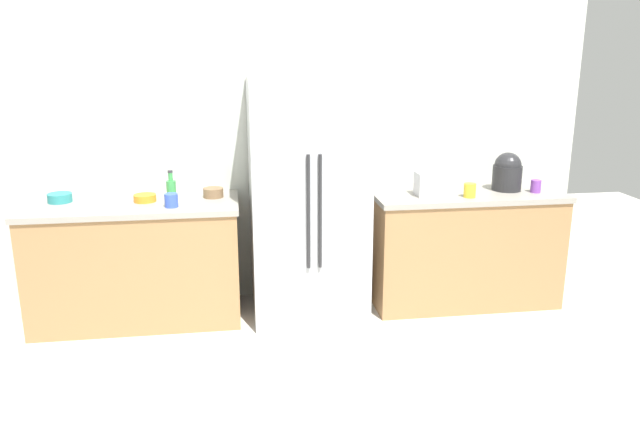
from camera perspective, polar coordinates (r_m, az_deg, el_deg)
kitchen_back_panel at (r=4.81m, az=-3.19°, el=8.03°), size 4.77×0.10×2.74m
counter_left at (r=4.69m, az=-16.66°, el=-4.39°), size 1.50×0.67×0.89m
counter_right at (r=4.96m, az=13.10°, el=-3.07°), size 1.46×0.67×0.89m
refrigerator at (r=4.49m, az=-1.17°, el=1.23°), size 0.83×0.74×1.76m
toaster at (r=4.64m, az=10.42°, el=2.64°), size 0.24×0.16×0.17m
rice_cooker at (r=4.94m, az=17.05°, el=3.61°), size 0.22×0.22×0.29m
bottle_a at (r=4.56m, az=-13.69°, el=2.16°), size 0.07×0.07×0.22m
cup_a at (r=4.88m, az=9.73°, el=2.87°), size 0.09×0.09×0.11m
cup_b at (r=4.64m, az=13.78°, el=2.02°), size 0.09×0.09×0.11m
cup_c at (r=4.36m, az=-13.68°, el=1.10°), size 0.09×0.09×0.09m
cup_d at (r=4.95m, az=19.45°, el=2.33°), size 0.08×0.08×0.10m
bowl_a at (r=4.75m, az=-23.07°, el=1.27°), size 0.17×0.17×0.06m
bowl_b at (r=4.59m, az=-9.91°, el=1.84°), size 0.15×0.15×0.07m
bowl_c at (r=4.57m, az=-15.99°, el=1.31°), size 0.16×0.16×0.05m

